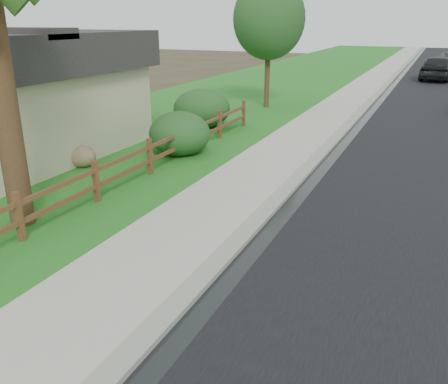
% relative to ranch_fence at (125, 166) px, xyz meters
% --- Properties ---
extents(curb, '(0.40, 90.00, 0.12)m').
position_rel_ranch_fence_xyz_m(curb, '(4.00, 28.60, -0.56)').
color(curb, gray).
rests_on(curb, ground).
extents(wet_gutter, '(0.50, 90.00, 0.00)m').
position_rel_ranch_fence_xyz_m(wet_gutter, '(4.35, 28.60, -0.60)').
color(wet_gutter, black).
rests_on(wet_gutter, road).
extents(sidewalk, '(2.20, 90.00, 0.10)m').
position_rel_ranch_fence_xyz_m(sidewalk, '(2.70, 28.60, -0.57)').
color(sidewalk, '#A8A092').
rests_on(sidewalk, ground).
extents(grass_strip, '(1.60, 90.00, 0.06)m').
position_rel_ranch_fence_xyz_m(grass_strip, '(0.80, 28.60, -0.59)').
color(grass_strip, '#215B1A').
rests_on(grass_strip, ground).
extents(lawn_near, '(9.00, 90.00, 0.04)m').
position_rel_ranch_fence_xyz_m(lawn_near, '(-4.40, 28.60, -0.60)').
color(lawn_near, '#215B1A').
rests_on(lawn_near, ground).
extents(ranch_fence, '(0.12, 16.92, 1.10)m').
position_rel_ranch_fence_xyz_m(ranch_fence, '(0.00, 0.00, 0.00)').
color(ranch_fence, '#4A2718').
rests_on(ranch_fence, ground).
extents(dark_car_mid, '(2.59, 5.44, 1.79)m').
position_rel_ranch_fence_xyz_m(dark_car_mid, '(7.01, 29.22, 0.30)').
color(dark_car_mid, black).
rests_on(dark_car_mid, road).
extents(boulder, '(1.20, 1.02, 0.69)m').
position_rel_ranch_fence_xyz_m(boulder, '(-2.40, 1.04, -0.27)').
color(boulder, brown).
rests_on(boulder, ground).
extents(shrub_c, '(2.14, 2.14, 1.45)m').
position_rel_ranch_fence_xyz_m(shrub_c, '(-0.30, 3.49, 0.11)').
color(shrub_c, '#194720').
rests_on(shrub_c, ground).
extents(shrub_d, '(2.98, 2.98, 1.60)m').
position_rel_ranch_fence_xyz_m(shrub_d, '(-1.54, 7.60, 0.18)').
color(shrub_d, '#194720').
rests_on(shrub_d, ground).
extents(tree_near_left, '(3.49, 3.49, 6.18)m').
position_rel_ranch_fence_xyz_m(tree_near_left, '(-0.66, 13.17, 3.63)').
color(tree_near_left, '#362016').
rests_on(tree_near_left, ground).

